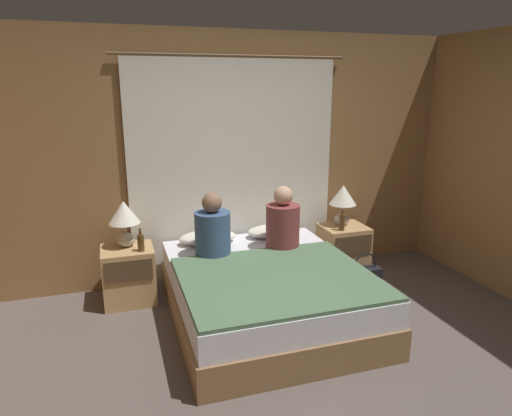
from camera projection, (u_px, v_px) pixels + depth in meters
The scene contains 16 objects.
ground_plane at pixel (311, 382), 3.14m from camera, with size 16.00×16.00×0.00m, color #564C47.
wall_back at pixel (233, 159), 4.67m from camera, with size 4.80×0.06×2.50m.
curtain_panel at pixel (234, 171), 4.64m from camera, with size 2.32×0.02×2.26m.
bed at pixel (266, 293), 3.95m from camera, with size 1.58×1.91×0.48m.
nightstand_left at pixel (129, 275), 4.25m from camera, with size 0.47×0.43×0.53m.
nightstand_right at pixel (343, 250), 4.91m from camera, with size 0.47×0.43×0.53m.
lamp_left at pixel (124, 217), 4.16m from camera, with size 0.29×0.29×0.43m.
lamp_right at pixel (343, 199), 4.82m from camera, with size 0.29×0.29×0.43m.
pillow_left at pixel (208, 237), 4.46m from camera, with size 0.56×0.32×0.12m.
pillow_right at pixel (274, 231), 4.67m from camera, with size 0.56×0.32×0.12m.
blanket_on_bed at pixel (278, 278), 3.63m from camera, with size 1.52×1.30×0.03m.
person_left_in_bed at pixel (213, 230), 4.09m from camera, with size 0.32×0.32×0.59m.
person_right_in_bed at pixel (283, 223), 4.29m from camera, with size 0.32×0.32×0.60m.
beer_bottle_on_left_stand at pixel (141, 242), 4.09m from camera, with size 0.06×0.06×0.22m.
beer_bottle_on_right_stand at pixel (342, 222), 4.69m from camera, with size 0.06×0.06×0.23m.
handbag_on_floor at pixel (364, 277), 4.57m from camera, with size 0.33×0.14×0.37m.
Camera 1 is at (-1.19, -2.47, 1.97)m, focal length 32.00 mm.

